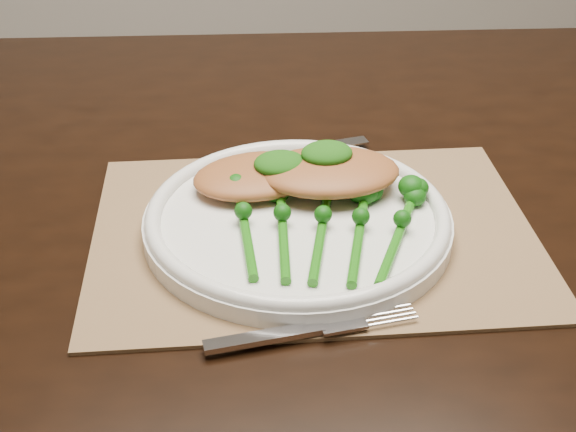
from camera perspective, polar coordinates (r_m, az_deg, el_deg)
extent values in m
cube|color=black|center=(0.89, 3.45, 1.80)|extent=(1.69, 1.08, 0.04)
cube|color=brown|center=(0.78, 1.84, -1.16)|extent=(0.45, 0.35, 0.00)
cylinder|color=white|center=(0.77, 0.68, -0.49)|extent=(0.30, 0.30, 0.02)
torus|color=white|center=(0.77, 0.69, 0.16)|extent=(0.29, 0.29, 0.02)
cube|color=silver|center=(0.89, -3.45, 3.96)|extent=(0.08, 0.03, 0.01)
cube|color=silver|center=(0.92, 2.23, 4.92)|extent=(0.12, 0.04, 0.00)
cube|color=silver|center=(0.65, -1.70, -8.62)|extent=(0.10, 0.02, 0.01)
ellipsoid|color=#A35E2F|center=(0.81, -2.21, 2.88)|extent=(0.14, 0.11, 0.03)
ellipsoid|color=#A35E2F|center=(0.80, 2.94, 3.17)|extent=(0.15, 0.11, 0.03)
ellipsoid|color=#0F4009|center=(0.80, -0.58, 3.77)|extent=(0.05, 0.04, 0.02)
ellipsoid|color=#0F4009|center=(0.80, 2.78, 4.48)|extent=(0.05, 0.04, 0.02)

